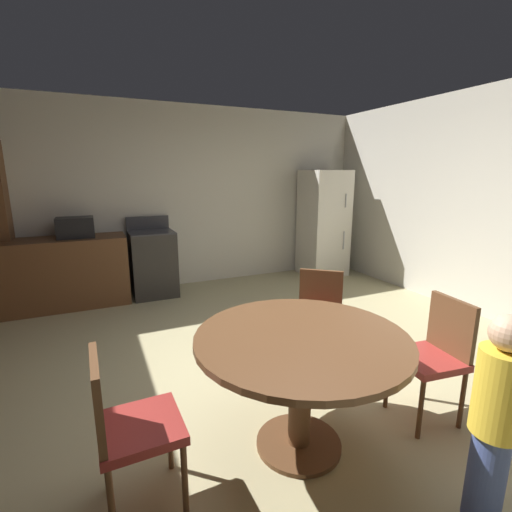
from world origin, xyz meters
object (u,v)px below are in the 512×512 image
at_px(oven_range, 153,263).
at_px(chair_west, 126,422).
at_px(refrigerator, 323,223).
at_px(person_child, 496,417).
at_px(dining_table, 301,358).
at_px(chair_east, 435,351).
at_px(microwave, 75,227).
at_px(chair_northeast, 319,314).

xyz_separation_m(oven_range, chair_west, (-0.67, -3.46, 0.03)).
bearing_deg(refrigerator, person_child, -114.72).
xyz_separation_m(dining_table, person_child, (0.57, -0.81, -0.03)).
distance_m(dining_table, person_child, 0.99).
distance_m(dining_table, chair_west, 1.02).
xyz_separation_m(chair_west, chair_east, (2.02, -0.11, 0.00)).
xyz_separation_m(refrigerator, dining_table, (-2.50, -3.39, -0.27)).
bearing_deg(refrigerator, dining_table, -126.46).
relative_size(oven_range, microwave, 2.50).
height_order(refrigerator, dining_table, refrigerator).
distance_m(oven_range, refrigerator, 2.87).
distance_m(oven_range, chair_northeast, 2.85).
relative_size(dining_table, chair_east, 1.48).
bearing_deg(dining_table, chair_east, -7.37).
bearing_deg(person_child, chair_west, 28.38).
bearing_deg(dining_table, oven_range, 95.68).
bearing_deg(chair_northeast, chair_west, -24.29).
height_order(chair_northeast, chair_east, same).
bearing_deg(chair_east, dining_table, 0.00).
xyz_separation_m(microwave, person_child, (1.85, -4.25, -0.45)).
xyz_separation_m(chair_northeast, chair_west, (-1.67, -0.79, 0.00)).
distance_m(oven_range, dining_table, 3.46).
height_order(microwave, chair_west, microwave).
xyz_separation_m(dining_table, chair_east, (1.00, -0.13, -0.11)).
distance_m(dining_table, chair_east, 1.02).
height_order(chair_west, person_child, person_child).
relative_size(refrigerator, chair_east, 2.02).
xyz_separation_m(microwave, chair_east, (2.28, -3.57, -0.53)).
relative_size(microwave, person_child, 0.40).
bearing_deg(dining_table, refrigerator, 53.54).
distance_m(chair_west, chair_east, 2.02).
bearing_deg(microwave, oven_range, 0.22).
height_order(oven_range, person_child, oven_range).
bearing_deg(microwave, chair_northeast, -54.05).
height_order(refrigerator, microwave, refrigerator).
xyz_separation_m(oven_range, dining_table, (0.34, -3.44, 0.14)).
distance_m(refrigerator, person_child, 4.63).
bearing_deg(chair_east, chair_northeast, -61.45).
bearing_deg(chair_east, person_child, 64.86).
distance_m(refrigerator, dining_table, 4.22).
bearing_deg(oven_range, refrigerator, -1.08).
height_order(refrigerator, person_child, refrigerator).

